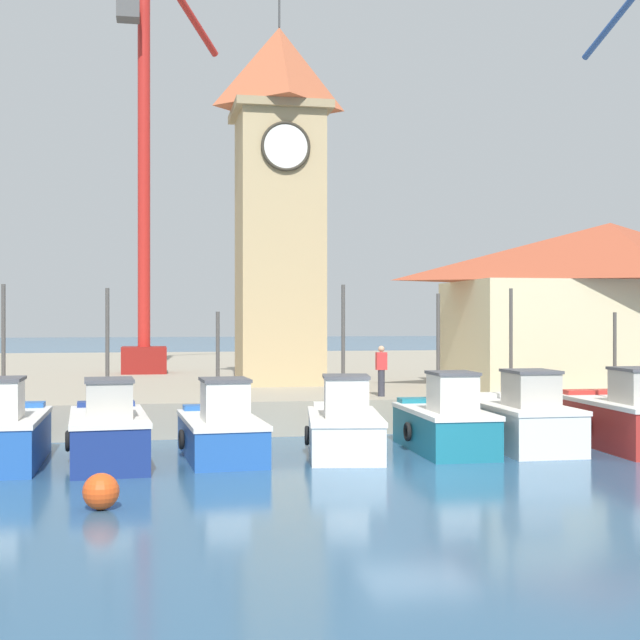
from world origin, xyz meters
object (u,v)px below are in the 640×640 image
fishing_boat_mid_left (221,431)px  port_crane_far (146,208)px  fishing_boat_left_inner (108,433)px  mooring_buoy (101,491)px  fishing_boat_right_inner (520,420)px  clock_tower (279,195)px  fishing_boat_center (344,428)px  fishing_boat_mid_right (445,424)px  dock_worker_near_tower (381,370)px  warehouse_right (610,303)px  fishing_boat_left_outer (0,434)px  fishing_boat_right_outer (626,419)px

fishing_boat_mid_left → port_crane_far: (-1.95, 18.57, 7.88)m
fishing_boat_left_inner → mooring_buoy: fishing_boat_left_inner is taller
fishing_boat_left_inner → port_crane_far: 20.55m
fishing_boat_left_inner → fishing_boat_right_inner: 11.01m
clock_tower → port_crane_far: bearing=122.8°
fishing_boat_left_inner → port_crane_far: size_ratio=0.24×
fishing_boat_center → mooring_buoy: 8.11m
port_crane_far → fishing_boat_mid_right: bearing=-67.0°
fishing_boat_left_inner → port_crane_far: port_crane_far is taller
dock_worker_near_tower → fishing_boat_mid_right: bearing=-84.7°
fishing_boat_mid_right → warehouse_right: bearing=38.9°
port_crane_far → dock_worker_near_tower: bearing=-61.5°
fishing_boat_left_outer → fishing_boat_mid_left: bearing=1.9°
fishing_boat_mid_right → clock_tower: bearing=104.9°
dock_worker_near_tower → fishing_boat_left_outer: bearing=-155.2°
fishing_boat_center → mooring_buoy: bearing=-136.4°
fishing_boat_center → fishing_boat_right_outer: bearing=-1.8°
fishing_boat_left_inner → mooring_buoy: 5.37m
fishing_boat_mid_right → port_crane_far: size_ratio=0.22×
port_crane_far → fishing_boat_center: bearing=-74.7°
fishing_boat_mid_left → port_crane_far: port_crane_far is taller
fishing_boat_mid_right → fishing_boat_right_outer: (5.07, -0.39, 0.06)m
clock_tower → fishing_boat_center: bearing=-89.4°
fishing_boat_mid_right → mooring_buoy: 10.37m
fishing_boat_mid_left → fishing_boat_right_outer: fishing_boat_mid_left is taller
fishing_boat_mid_right → mooring_buoy: bearing=-146.5°
fishing_boat_left_inner → clock_tower: bearing=62.4°
fishing_boat_left_outer → fishing_boat_left_inner: size_ratio=0.95×
fishing_boat_center → fishing_boat_right_inner: 5.03m
fishing_boat_left_inner → dock_worker_near_tower: bearing=32.3°
fishing_boat_mid_left → mooring_buoy: 6.37m
fishing_boat_left_inner → warehouse_right: size_ratio=0.40×
fishing_boat_right_outer → dock_worker_near_tower: (-5.52, 5.26, 1.10)m
fishing_boat_mid_left → fishing_boat_left_inner: bearing=-171.5°
fishing_boat_center → port_crane_far: bearing=105.3°
fishing_boat_mid_right → fishing_boat_mid_left: bearing=179.6°
fishing_boat_left_inner → dock_worker_near_tower: (8.29, 5.25, 1.15)m
fishing_boat_left_outer → fishing_boat_mid_right: size_ratio=1.05×
fishing_boat_right_outer → mooring_buoy: fishing_boat_right_outer is taller
mooring_buoy → fishing_boat_left_inner: bearing=91.2°
fishing_boat_mid_left → warehouse_right: (14.65, 6.97, 3.43)m
fishing_boat_center → clock_tower: size_ratio=0.29×
fishing_boat_left_inner → dock_worker_near_tower: fishing_boat_left_inner is taller
fishing_boat_left_outer → fishing_boat_center: 8.54m
fishing_boat_left_inner → fishing_boat_right_inner: bearing=3.2°
fishing_boat_left_outer → warehouse_right: bearing=19.7°
dock_worker_near_tower → warehouse_right: bearing=13.2°
fishing_boat_right_inner → warehouse_right: size_ratio=0.40×
fishing_boat_center → fishing_boat_left_outer: bearing=180.0°
fishing_boat_left_inner → fishing_boat_mid_left: (2.79, 0.42, -0.06)m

